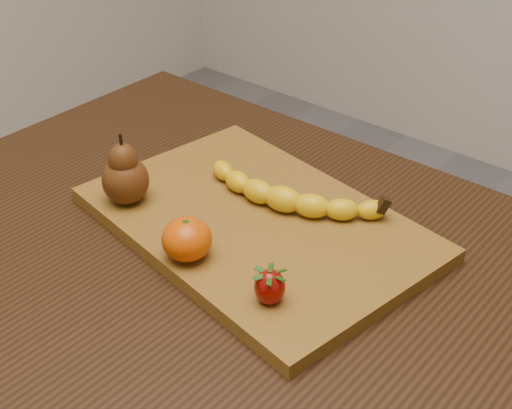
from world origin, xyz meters
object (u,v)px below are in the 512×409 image
Objects in this scene: table at (237,307)px; cutting_board at (256,223)px; mandarin at (187,239)px; pear at (124,169)px.

cutting_board reaches higher than table.
table is at bearing 74.79° from mandarin.
mandarin reaches higher than table.
cutting_board is at bearing 100.73° from table.
table is 0.24m from pear.
pear is 0.16m from mandarin.
cutting_board is 0.19m from pear.
table is 16.24× the size of mandarin.
pear is (-0.17, -0.03, 0.17)m from table.
mandarin is at bearing -105.21° from table.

